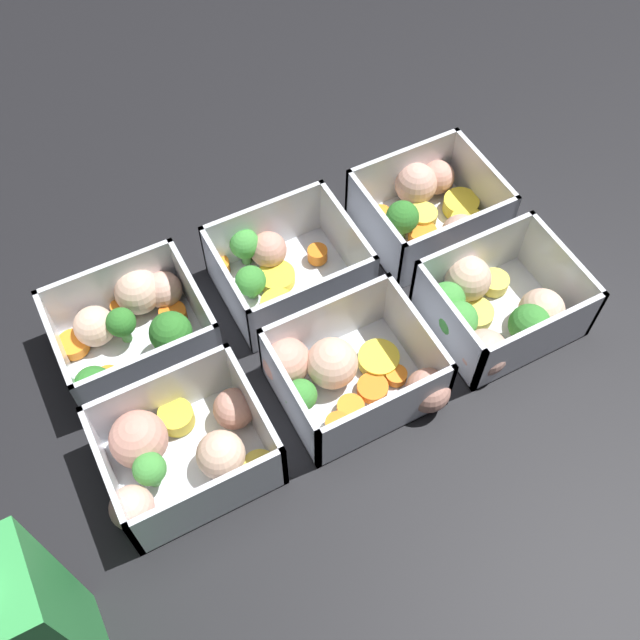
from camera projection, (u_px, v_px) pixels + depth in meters
ground_plane at (320, 333)px, 0.73m from camera, size 4.00×4.00×0.00m
container_near_left at (430, 209)px, 0.78m from camera, size 0.14×0.13×0.07m
container_near_center at (278, 267)px, 0.74m from camera, size 0.14×0.12×0.07m
container_near_right at (133, 326)px, 0.70m from camera, size 0.14×0.13×0.07m
container_far_left at (495, 310)px, 0.71m from camera, size 0.14×0.14×0.07m
container_far_center at (347, 373)px, 0.67m from camera, size 0.15×0.14×0.07m
container_far_right at (180, 450)px, 0.63m from camera, size 0.16×0.12×0.07m
juice_carton at (24, 631)px, 0.49m from camera, size 0.07×0.07×0.20m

